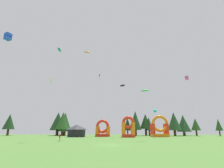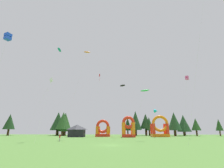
% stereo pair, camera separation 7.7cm
% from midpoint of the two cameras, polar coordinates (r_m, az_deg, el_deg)
% --- Properties ---
extents(ground_plane, '(120.00, 120.00, 0.00)m').
position_cam_midpoint_polar(ground_plane, '(29.86, -0.96, -19.46)').
color(ground_plane, '#548438').
extents(kite_cyan_delta, '(3.37, 3.75, 9.23)m').
position_cam_midpoint_polar(kite_cyan_delta, '(61.51, 14.25, -8.58)').
color(kite_cyan_delta, '#19B7CC').
rests_on(kite_cyan_delta, ground_plane).
extents(kite_blue_box, '(3.49, 1.70, 16.24)m').
position_cam_midpoint_polar(kite_blue_box, '(30.65, -31.12, 13.15)').
color(kite_blue_box, blue).
rests_on(kite_blue_box, ground_plane).
extents(kite_white_diamond, '(5.42, 2.98, 15.30)m').
position_cam_midpoint_polar(kite_white_diamond, '(47.50, -19.31, 1.02)').
color(kite_white_diamond, white).
rests_on(kite_white_diamond, ground_plane).
extents(kite_orange_parafoil, '(6.91, 0.76, 25.17)m').
position_cam_midpoint_polar(kite_orange_parafoil, '(53.01, -8.31, 10.26)').
color(kite_orange_parafoil, orange).
rests_on(kite_orange_parafoil, ground_plane).
extents(kite_pink_box, '(2.81, 2.29, 19.01)m').
position_cam_midpoint_polar(kite_pink_box, '(60.22, 23.35, 1.85)').
color(kite_pink_box, '#EA599E').
rests_on(kite_pink_box, ground_plane).
extents(kite_black_parafoil, '(4.36, 3.98, 17.41)m').
position_cam_midpoint_polar(kite_black_parafoil, '(59.57, 3.42, -0.53)').
color(kite_black_parafoil, black).
rests_on(kite_black_parafoil, ground_plane).
extents(kite_red_diamond, '(1.58, 4.76, 21.57)m').
position_cam_midpoint_polar(kite_red_diamond, '(61.97, -4.10, 2.55)').
color(kite_red_diamond, red).
rests_on(kite_red_diamond, ground_plane).
extents(kite_green_parafoil, '(4.92, 1.00, 12.11)m').
position_cam_midpoint_polar(kite_green_parafoil, '(43.11, 10.69, -2.12)').
color(kite_green_parafoil, green).
rests_on(kite_green_parafoil, ground_plane).
extents(kite_teal_parafoil, '(1.03, 10.36, 22.51)m').
position_cam_midpoint_polar(kite_teal_parafoil, '(46.79, -17.00, 10.69)').
color(kite_teal_parafoil, '#0C7F7A').
rests_on(kite_teal_parafoil, ground_plane).
extents(person_near_camera, '(0.33, 0.33, 1.56)m').
position_cam_midpoint_polar(person_near_camera, '(40.56, -16.86, -16.29)').
color(person_near_camera, '#724C8C').
rests_on(person_near_camera, ground_plane).
extents(inflatable_yellow_castle, '(4.92, 4.21, 5.85)m').
position_cam_midpoint_polar(inflatable_yellow_castle, '(63.80, -3.09, -15.01)').
color(inflatable_yellow_castle, red).
rests_on(inflatable_yellow_castle, ground_plane).
extents(inflatable_red_slide, '(5.83, 4.18, 7.20)m').
position_cam_midpoint_polar(inflatable_red_slide, '(64.04, 15.40, -14.02)').
color(inflatable_red_slide, orange).
rests_on(inflatable_red_slide, ground_plane).
extents(inflatable_orange_dome, '(4.29, 4.44, 6.72)m').
position_cam_midpoint_polar(inflatable_orange_dome, '(59.14, 5.32, -14.51)').
color(inflatable_orange_dome, red).
rests_on(inflatable_orange_dome, ground_plane).
extents(festival_tent, '(5.22, 3.28, 4.04)m').
position_cam_midpoint_polar(festival_tent, '(61.52, -11.57, -14.83)').
color(festival_tent, black).
rests_on(festival_tent, ground_plane).
extents(tree_row_0, '(4.66, 4.66, 8.75)m').
position_cam_midpoint_polar(tree_row_0, '(85.77, -30.72, -10.61)').
color(tree_row_0, '#4C331E').
rests_on(tree_row_0, ground_plane).
extents(tree_row_1, '(6.38, 6.38, 9.71)m').
position_cam_midpoint_polar(tree_row_1, '(79.69, -17.38, -11.61)').
color(tree_row_1, '#4C331E').
rests_on(tree_row_1, ground_plane).
extents(tree_row_2, '(5.79, 5.79, 9.45)m').
position_cam_midpoint_polar(tree_row_2, '(75.56, -15.83, -11.55)').
color(tree_row_2, '#4C331E').
rests_on(tree_row_2, ground_plane).
extents(tree_row_3, '(5.55, 5.55, 9.23)m').
position_cam_midpoint_polar(tree_row_3, '(75.96, -15.22, -11.96)').
color(tree_row_3, '#4C331E').
rests_on(tree_row_3, ground_plane).
extents(tree_row_4, '(3.10, 3.10, 7.42)m').
position_cam_midpoint_polar(tree_row_4, '(74.77, 5.08, -12.95)').
color(tree_row_4, '#4C331E').
rests_on(tree_row_4, ground_plane).
extents(tree_row_5, '(2.56, 2.56, 6.87)m').
position_cam_midpoint_polar(tree_row_5, '(75.23, 7.00, -12.95)').
color(tree_row_5, '#4C331E').
rests_on(tree_row_5, ground_plane).
extents(tree_row_6, '(4.78, 4.78, 9.79)m').
position_cam_midpoint_polar(tree_row_6, '(72.65, 7.67, -11.82)').
color(tree_row_6, '#4C331E').
rests_on(tree_row_6, ground_plane).
extents(tree_row_7, '(4.80, 4.80, 8.77)m').
position_cam_midpoint_polar(tree_row_7, '(74.88, 10.93, -11.99)').
color(tree_row_7, '#4C331E').
rests_on(tree_row_7, ground_plane).
extents(tree_row_8, '(3.43, 3.43, 7.33)m').
position_cam_midpoint_polar(tree_row_8, '(74.00, 12.01, -12.69)').
color(tree_row_8, '#4C331E').
rests_on(tree_row_8, ground_plane).
extents(tree_row_9, '(5.30, 5.30, 9.01)m').
position_cam_midpoint_polar(tree_row_9, '(73.73, 19.68, -11.48)').
color(tree_row_9, '#4C331E').
rests_on(tree_row_9, ground_plane).
extents(tree_row_10, '(5.55, 5.55, 8.23)m').
position_cam_midpoint_polar(tree_row_10, '(78.16, 22.38, -11.87)').
color(tree_row_10, '#4C331E').
rests_on(tree_row_10, ground_plane).
extents(tree_row_11, '(3.58, 3.58, 6.75)m').
position_cam_midpoint_polar(tree_row_11, '(77.65, 25.76, -11.89)').
color(tree_row_11, '#4C331E').
rests_on(tree_row_11, ground_plane).
extents(tree_row_12, '(2.71, 2.71, 6.50)m').
position_cam_midpoint_polar(tree_row_12, '(81.70, 31.63, -11.38)').
color(tree_row_12, '#4C331E').
rests_on(tree_row_12, ground_plane).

